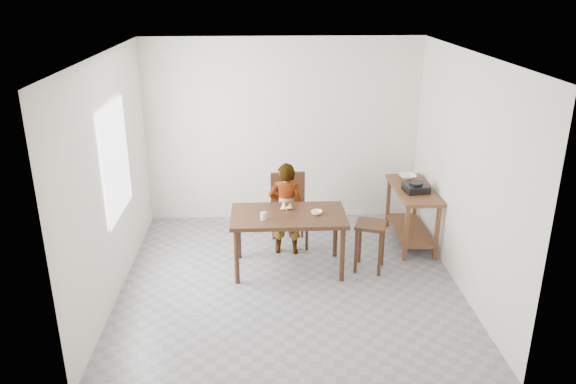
{
  "coord_description": "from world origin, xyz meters",
  "views": [
    {
      "loc": [
        -0.3,
        -5.99,
        3.42
      ],
      "look_at": [
        0.0,
        0.4,
        1.0
      ],
      "focal_mm": 35.0,
      "sensor_mm": 36.0,
      "label": 1
    }
  ],
  "objects_px": {
    "stool": "(370,246)",
    "prep_counter": "(411,215)",
    "child": "(286,209)",
    "dining_table": "(288,242)",
    "dining_chair": "(290,212)"
  },
  "relations": [
    {
      "from": "child",
      "to": "stool",
      "type": "distance_m",
      "value": 1.19
    },
    {
      "from": "dining_chair",
      "to": "stool",
      "type": "distance_m",
      "value": 1.23
    },
    {
      "from": "prep_counter",
      "to": "dining_chair",
      "type": "distance_m",
      "value": 1.67
    },
    {
      "from": "dining_table",
      "to": "dining_chair",
      "type": "relative_size",
      "value": 1.43
    },
    {
      "from": "dining_table",
      "to": "prep_counter",
      "type": "xyz_separation_m",
      "value": [
        1.72,
        0.7,
        0.03
      ]
    },
    {
      "from": "prep_counter",
      "to": "child",
      "type": "relative_size",
      "value": 0.96
    },
    {
      "from": "stool",
      "to": "dining_table",
      "type": "bearing_deg",
      "value": 177.25
    },
    {
      "from": "prep_counter",
      "to": "child",
      "type": "distance_m",
      "value": 1.76
    },
    {
      "from": "prep_counter",
      "to": "child",
      "type": "xyz_separation_m",
      "value": [
        -1.73,
        -0.23,
        0.23
      ]
    },
    {
      "from": "prep_counter",
      "to": "stool",
      "type": "height_order",
      "value": "prep_counter"
    },
    {
      "from": "stool",
      "to": "prep_counter",
      "type": "bearing_deg",
      "value": 46.63
    },
    {
      "from": "child",
      "to": "prep_counter",
      "type": "bearing_deg",
      "value": -167.11
    },
    {
      "from": "prep_counter",
      "to": "stool",
      "type": "distance_m",
      "value": 1.03
    },
    {
      "from": "child",
      "to": "dining_table",
      "type": "bearing_deg",
      "value": 96.32
    },
    {
      "from": "dining_chair",
      "to": "stool",
      "type": "height_order",
      "value": "dining_chair"
    }
  ]
}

